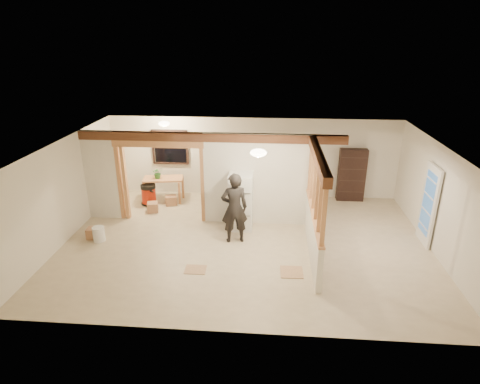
# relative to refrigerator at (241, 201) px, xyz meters

# --- Properties ---
(floor) EXTENTS (9.00, 6.50, 0.01)m
(floor) POSITION_rel_refrigerator_xyz_m (0.18, -0.84, -0.76)
(floor) COLOR beige
(floor) RESTS_ON ground
(ceiling) EXTENTS (9.00, 6.50, 0.01)m
(ceiling) POSITION_rel_refrigerator_xyz_m (0.18, -0.84, 1.74)
(ceiling) COLOR white
(wall_back) EXTENTS (9.00, 0.01, 2.50)m
(wall_back) POSITION_rel_refrigerator_xyz_m (0.18, 2.41, 0.49)
(wall_back) COLOR silver
(wall_back) RESTS_ON floor
(wall_front) EXTENTS (9.00, 0.01, 2.50)m
(wall_front) POSITION_rel_refrigerator_xyz_m (0.18, -4.09, 0.49)
(wall_front) COLOR silver
(wall_front) RESTS_ON floor
(wall_left) EXTENTS (0.01, 6.50, 2.50)m
(wall_left) POSITION_rel_refrigerator_xyz_m (-4.32, -0.84, 0.49)
(wall_left) COLOR silver
(wall_left) RESTS_ON floor
(wall_right) EXTENTS (0.01, 6.50, 2.50)m
(wall_right) POSITION_rel_refrigerator_xyz_m (4.68, -0.84, 0.49)
(wall_right) COLOR silver
(wall_right) RESTS_ON floor
(partition_left_stub) EXTENTS (0.90, 0.12, 2.50)m
(partition_left_stub) POSITION_rel_refrigerator_xyz_m (-3.87, 0.36, 0.49)
(partition_left_stub) COLOR silver
(partition_left_stub) RESTS_ON floor
(partition_center) EXTENTS (2.80, 0.12, 2.50)m
(partition_center) POSITION_rel_refrigerator_xyz_m (0.38, 0.36, 0.49)
(partition_center) COLOR silver
(partition_center) RESTS_ON floor
(doorway_frame) EXTENTS (2.46, 0.14, 2.20)m
(doorway_frame) POSITION_rel_refrigerator_xyz_m (-2.22, 0.36, 0.34)
(doorway_frame) COLOR tan
(doorway_frame) RESTS_ON floor
(header_beam_back) EXTENTS (7.00, 0.18, 0.22)m
(header_beam_back) POSITION_rel_refrigerator_xyz_m (-0.82, 0.36, 1.62)
(header_beam_back) COLOR brown
(header_beam_back) RESTS_ON ceiling
(header_beam_right) EXTENTS (0.18, 3.30, 0.22)m
(header_beam_right) POSITION_rel_refrigerator_xyz_m (1.78, -1.24, 1.62)
(header_beam_right) COLOR brown
(header_beam_right) RESTS_ON ceiling
(pony_wall) EXTENTS (0.12, 3.20, 1.00)m
(pony_wall) POSITION_rel_refrigerator_xyz_m (1.78, -1.24, -0.26)
(pony_wall) COLOR silver
(pony_wall) RESTS_ON floor
(stud_partition) EXTENTS (0.14, 3.20, 1.32)m
(stud_partition) POSITION_rel_refrigerator_xyz_m (1.78, -1.24, 0.90)
(stud_partition) COLOR tan
(stud_partition) RESTS_ON pony_wall
(window_back) EXTENTS (1.12, 0.10, 1.10)m
(window_back) POSITION_rel_refrigerator_xyz_m (-2.42, 2.33, 0.79)
(window_back) COLOR black
(window_back) RESTS_ON wall_back
(french_door) EXTENTS (0.12, 0.86, 2.00)m
(french_door) POSITION_rel_refrigerator_xyz_m (4.60, -0.44, 0.24)
(french_door) COLOR white
(french_door) RESTS_ON floor
(ceiling_dome_main) EXTENTS (0.36, 0.36, 0.16)m
(ceiling_dome_main) POSITION_rel_refrigerator_xyz_m (0.48, -1.34, 1.72)
(ceiling_dome_main) COLOR #FFEABF
(ceiling_dome_main) RESTS_ON ceiling
(ceiling_dome_util) EXTENTS (0.32, 0.32, 0.14)m
(ceiling_dome_util) POSITION_rel_refrigerator_xyz_m (-2.32, 1.46, 1.72)
(ceiling_dome_util) COLOR #FFEABF
(ceiling_dome_util) RESTS_ON ceiling
(hanging_bulb) EXTENTS (0.07, 0.07, 0.07)m
(hanging_bulb) POSITION_rel_refrigerator_xyz_m (-1.82, 0.76, 1.42)
(hanging_bulb) COLOR #FFD88C
(hanging_bulb) RESTS_ON ceiling
(refrigerator) EXTENTS (0.63, 0.61, 1.52)m
(refrigerator) POSITION_rel_refrigerator_xyz_m (0.00, 0.00, 0.00)
(refrigerator) COLOR silver
(refrigerator) RESTS_ON floor
(woman) EXTENTS (0.74, 0.57, 1.80)m
(woman) POSITION_rel_refrigerator_xyz_m (-0.10, -0.76, 0.14)
(woman) COLOR black
(woman) RESTS_ON floor
(work_table) EXTENTS (1.27, 0.77, 0.75)m
(work_table) POSITION_rel_refrigerator_xyz_m (-2.53, 1.69, -0.38)
(work_table) COLOR tan
(work_table) RESTS_ON floor
(potted_plant) EXTENTS (0.39, 0.37, 0.35)m
(potted_plant) POSITION_rel_refrigerator_xyz_m (-2.67, 1.64, 0.17)
(potted_plant) COLOR #305A25
(potted_plant) RESTS_ON work_table
(shop_vac) EXTENTS (0.58, 0.58, 0.64)m
(shop_vac) POSITION_rel_refrigerator_xyz_m (-2.92, 1.37, -0.44)
(shop_vac) COLOR #A21D0A
(shop_vac) RESTS_ON floor
(bookshelf) EXTENTS (0.82, 0.27, 1.64)m
(bookshelf) POSITION_rel_refrigerator_xyz_m (3.25, 2.21, 0.06)
(bookshelf) COLOR black
(bookshelf) RESTS_ON floor
(bucket) EXTENTS (0.35, 0.35, 0.38)m
(bucket) POSITION_rel_refrigerator_xyz_m (-3.50, -1.03, -0.57)
(bucket) COLOR white
(bucket) RESTS_ON floor
(box_util_a) EXTENTS (0.40, 0.37, 0.28)m
(box_util_a) POSITION_rel_refrigerator_xyz_m (-2.24, 1.38, -0.62)
(box_util_a) COLOR #A57350
(box_util_a) RESTS_ON floor
(box_util_b) EXTENTS (0.36, 0.36, 0.28)m
(box_util_b) POSITION_rel_refrigerator_xyz_m (-2.65, 0.83, -0.62)
(box_util_b) COLOR #A57350
(box_util_b) RESTS_ON floor
(box_front) EXTENTS (0.36, 0.30, 0.27)m
(box_front) POSITION_rel_refrigerator_xyz_m (-3.69, -0.90, -0.62)
(box_front) COLOR #A57350
(box_front) RESTS_ON floor
(floor_panel_near) EXTENTS (0.50, 0.50, 0.02)m
(floor_panel_near) POSITION_rel_refrigerator_xyz_m (1.28, -2.10, -0.75)
(floor_panel_near) COLOR tan
(floor_panel_near) RESTS_ON floor
(floor_panel_far) EXTENTS (0.47, 0.38, 0.01)m
(floor_panel_far) POSITION_rel_refrigerator_xyz_m (-0.84, -2.17, -0.75)
(floor_panel_far) COLOR tan
(floor_panel_far) RESTS_ON floor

